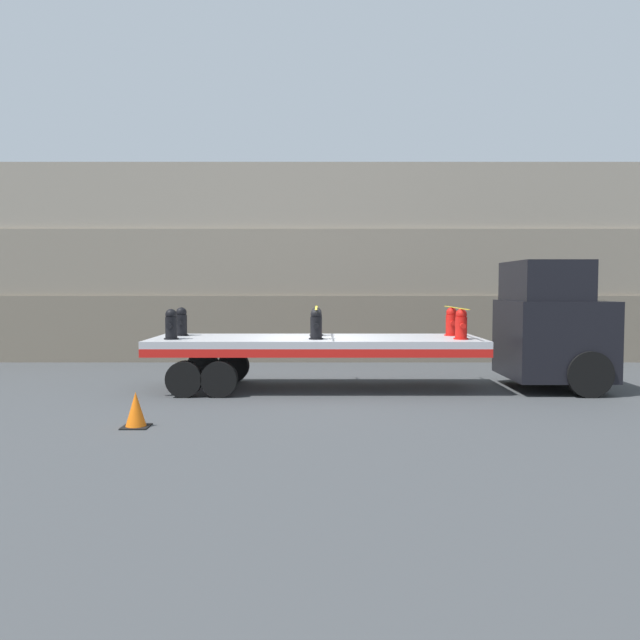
{
  "coord_description": "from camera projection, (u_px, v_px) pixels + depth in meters",
  "views": [
    {
      "loc": [
        0.1,
        -15.88,
        2.63
      ],
      "look_at": [
        0.05,
        0.0,
        1.77
      ],
      "focal_mm": 35.0,
      "sensor_mm": 36.0,
      "label": 1
    }
  ],
  "objects": [
    {
      "name": "fire_hydrant_black_far_0",
      "position": [
        183.0,
        322.0,
        16.48
      ],
      "size": [
        0.36,
        0.53,
        0.75
      ],
      "color": "black",
      "rests_on": "flatbed_trailer"
    },
    {
      "name": "fire_hydrant_black_near_0",
      "position": [
        173.0,
        325.0,
        15.34
      ],
      "size": [
        0.36,
        0.53,
        0.75
      ],
      "color": "black",
      "rests_on": "flatbed_trailer"
    },
    {
      "name": "cargo_strap_middle",
      "position": [
        458.0,
        308.0,
        15.87
      ],
      "size": [
        0.05,
        2.79,
        0.01
      ],
      "color": "yellow",
      "rests_on": "fire_hydrant_red_near_2"
    },
    {
      "name": "cargo_strap_rear",
      "position": [
        318.0,
        308.0,
        15.88
      ],
      "size": [
        0.05,
        2.79,
        0.01
      ],
      "color": "yellow",
      "rests_on": "fire_hydrant_black_near_1"
    },
    {
      "name": "flatbed_trailer",
      "position": [
        299.0,
        347.0,
        15.94
      ],
      "size": [
        8.34,
        2.68,
        1.33
      ],
      "color": "#B2B2B7",
      "rests_on": "ground_plane"
    },
    {
      "name": "fire_hydrant_black_far_1",
      "position": [
        318.0,
        322.0,
        16.47
      ],
      "size": [
        0.36,
        0.53,
        0.75
      ],
      "color": "black",
      "rests_on": "flatbed_trailer"
    },
    {
      "name": "fire_hydrant_red_far_2",
      "position": [
        453.0,
        322.0,
        16.46
      ],
      "size": [
        0.36,
        0.53,
        0.75
      ],
      "color": "red",
      "rests_on": "flatbed_trailer"
    },
    {
      "name": "rock_cliff",
      "position": [
        319.0,
        264.0,
        23.01
      ],
      "size": [
        60.0,
        3.3,
        6.92
      ],
      "color": "#706656",
      "rests_on": "ground_plane"
    },
    {
      "name": "fire_hydrant_red_near_2",
      "position": [
        463.0,
        325.0,
        15.32
      ],
      "size": [
        0.36,
        0.53,
        0.75
      ],
      "color": "red",
      "rests_on": "flatbed_trailer"
    },
    {
      "name": "ground_plane",
      "position": [
        318.0,
        389.0,
        15.99
      ],
      "size": [
        120.0,
        120.0,
        0.0
      ],
      "primitive_type": "plane",
      "color": "#3F4244"
    },
    {
      "name": "fire_hydrant_black_near_1",
      "position": [
        318.0,
        325.0,
        15.33
      ],
      "size": [
        0.36,
        0.53,
        0.75
      ],
      "color": "black",
      "rests_on": "flatbed_trailer"
    },
    {
      "name": "truck_cab",
      "position": [
        557.0,
        326.0,
        15.89
      ],
      "size": [
        2.39,
        2.72,
        3.27
      ],
      "color": "black",
      "rests_on": "ground_plane"
    },
    {
      "name": "traffic_cone",
      "position": [
        138.0,
        410.0,
        11.62
      ],
      "size": [
        0.5,
        0.5,
        0.67
      ],
      "color": "black",
      "rests_on": "ground_plane"
    }
  ]
}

